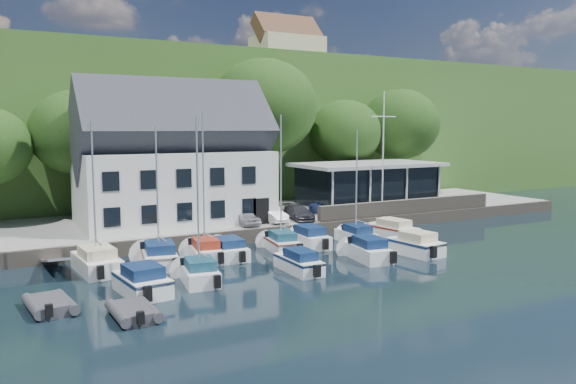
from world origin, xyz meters
name	(u,v)px	position (x,y,z in m)	size (l,w,h in m)	color
ground	(378,272)	(0.00, 0.00, 0.00)	(180.00, 180.00, 0.00)	black
quay	(252,220)	(0.00, 17.50, 0.50)	(60.00, 13.00, 1.00)	#9A9A94
quay_face	(288,232)	(0.00, 11.00, 0.50)	(60.00, 0.30, 1.00)	#675E52
hillside	(130,129)	(0.00, 62.00, 8.00)	(160.00, 75.00, 16.00)	#355A22
field_patch	(165,81)	(8.00, 70.00, 16.15)	(50.00, 30.00, 0.30)	#5D6D36
farmhouse	(287,50)	(22.00, 52.00, 20.10)	(10.40, 7.00, 8.20)	beige
harbor_building	(174,166)	(-7.00, 16.50, 5.35)	(14.40, 8.20, 8.70)	silver
club_pavilion	(367,185)	(11.00, 16.00, 3.05)	(13.20, 7.20, 4.10)	black
seawall	(409,206)	(12.00, 11.40, 1.60)	(18.00, 0.50, 1.20)	#675E52
gangway	(55,271)	(-16.50, 9.00, 0.00)	(1.20, 6.00, 1.40)	silver
car_silver	(244,217)	(-2.70, 12.98, 1.62)	(1.46, 3.62, 1.23)	#B4B4B9
car_white	(272,214)	(-0.30, 13.11, 1.60)	(1.27, 3.63, 1.20)	white
car_dgrey	(299,212)	(2.10, 13.08, 1.57)	(1.60, 3.94, 1.14)	#323238
car_blue	(332,208)	(5.67, 13.77, 1.62)	(1.44, 3.64, 1.25)	navy
flagpole	(383,154)	(9.53, 11.90, 6.14)	(2.47, 0.20, 10.28)	silver
tree_1	(79,155)	(-13.10, 22.06, 6.15)	(7.54, 7.54, 10.30)	black
tree_2	(186,147)	(-4.37, 21.34, 6.60)	(8.19, 8.19, 11.20)	black
tree_3	(264,132)	(3.78, 22.71, 7.90)	(10.10, 10.10, 13.80)	black
tree_4	(345,149)	(12.97, 22.61, 6.06)	(7.41, 7.41, 10.13)	black
tree_5	(400,143)	(19.56, 21.87, 6.69)	(8.33, 8.33, 11.38)	black
boat_r1_0	(94,192)	(-14.37, 7.69, 4.71)	(2.17, 6.33, 9.43)	white
boat_r1_1	(157,192)	(-10.79, 7.44, 4.52)	(2.10, 5.90, 9.04)	white
boat_r1_2	(204,192)	(-7.86, 7.49, 4.35)	(1.86, 5.28, 8.70)	white
boat_r1_3	(227,248)	(-6.35, 7.38, 0.68)	(1.97, 5.45, 1.35)	white
boat_r1_4	(281,190)	(-2.32, 7.66, 4.14)	(1.79, 5.47, 8.28)	white
boat_r1_5	(308,236)	(-0.02, 7.93, 0.75)	(1.85, 5.67, 1.51)	white
boat_r1_6	(356,186)	(3.64, 7.36, 4.13)	(1.79, 5.08, 8.26)	white
boat_r1_7	(392,228)	(7.34, 7.87, 0.71)	(1.93, 6.20, 1.41)	white
boat_r2_0	(142,279)	(-13.10, 2.18, 0.77)	(2.11, 5.31, 1.54)	white
boat_r2_1	(198,207)	(-9.89, 2.76, 4.15)	(1.88, 5.11, 8.29)	white
boat_r2_2	(299,260)	(-4.01, 2.24, 0.67)	(1.60, 5.34, 1.34)	white
boat_r2_3	(367,248)	(1.30, 2.79, 0.74)	(1.86, 5.77, 1.48)	white
boat_r2_4	(415,243)	(4.96, 2.45, 0.78)	(2.15, 5.22, 1.55)	white
dinghy_0	(50,303)	(-17.48, 1.55, 0.38)	(1.97, 3.29, 0.77)	#39393F
dinghy_1	(133,310)	(-14.33, -1.23, 0.37)	(1.90, 3.17, 0.74)	#39393F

